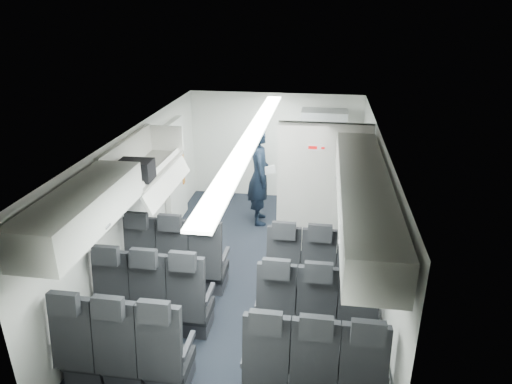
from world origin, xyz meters
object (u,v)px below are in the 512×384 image
(galley_unit, at_px, (322,159))
(boarding_door, at_px, (175,172))
(seat_row_mid, at_px, (233,309))
(carry_on_bag, at_px, (136,170))
(seat_row_rear, at_px, (216,364))
(flight_attendant, at_px, (259,176))
(seat_row_front, at_px, (246,268))

(galley_unit, relative_size, boarding_door, 1.02)
(seat_row_mid, distance_m, carry_on_bag, 2.10)
(seat_row_mid, height_order, seat_row_rear, same)
(seat_row_rear, bearing_deg, carry_on_bag, 129.81)
(seat_row_mid, distance_m, flight_attendant, 3.22)
(seat_row_front, bearing_deg, flight_attendant, 93.48)
(seat_row_rear, height_order, flight_attendant, flight_attendant)
(seat_row_mid, bearing_deg, seat_row_rear, -90.00)
(seat_row_mid, distance_m, galley_unit, 4.30)
(galley_unit, bearing_deg, seat_row_mid, -102.88)
(flight_attendant, bearing_deg, seat_row_front, 170.81)
(seat_row_mid, xyz_separation_m, seat_row_rear, (0.00, -0.90, 0.00))
(flight_attendant, relative_size, carry_on_bag, 4.26)
(seat_row_front, bearing_deg, boarding_door, 128.16)
(boarding_door, bearing_deg, flight_attendant, 7.47)
(seat_row_rear, xyz_separation_m, galley_unit, (0.95, 5.05, 0.55))
(carry_on_bag, bearing_deg, galley_unit, 54.54)
(seat_row_mid, bearing_deg, carry_on_bag, 151.65)
(flight_attendant, distance_m, carry_on_bag, 2.89)
(seat_row_mid, bearing_deg, flight_attendant, 92.50)
(seat_row_mid, relative_size, seat_row_rear, 1.00)
(seat_row_front, xyz_separation_m, boarding_door, (-1.64, 2.09, 0.55))
(galley_unit, height_order, carry_on_bag, carry_on_bag)
(seat_row_mid, xyz_separation_m, flight_attendant, (-0.14, 3.18, 0.49))
(flight_attendant, bearing_deg, seat_row_rear, 169.28)
(seat_row_rear, bearing_deg, seat_row_front, 90.00)
(boarding_door, xyz_separation_m, flight_attendant, (1.50, 0.20, -0.06))
(carry_on_bag, bearing_deg, seat_row_mid, -29.72)
(galley_unit, bearing_deg, seat_row_front, -106.28)
(galley_unit, bearing_deg, flight_attendant, -138.26)
(boarding_door, bearing_deg, seat_row_front, -51.84)
(seat_row_mid, relative_size, carry_on_bag, 7.90)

